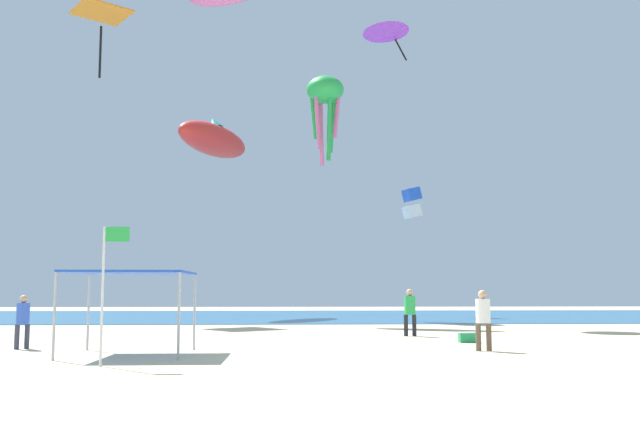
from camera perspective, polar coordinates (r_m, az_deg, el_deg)
ground at (r=18.80m, az=2.82°, el=-11.32°), size 110.00×110.00×0.10m
ocean_strip at (r=47.44m, az=-0.58°, el=-7.97°), size 110.00×23.96×0.03m
canopy_tent at (r=19.57m, az=-15.34°, el=-4.48°), size 3.15×3.03×2.25m
person_near_tent at (r=26.73m, az=7.45°, el=-7.30°), size 0.48×0.43×1.79m
person_central at (r=20.57m, az=13.34°, el=-7.70°), size 0.47×0.41×1.75m
person_rightmost at (r=22.51m, az=-23.37°, el=-7.43°), size 0.38×0.38×1.60m
banner_flag at (r=16.75m, az=-17.27°, el=-4.83°), size 0.61×0.06×3.21m
cooler_box at (r=23.84m, az=12.11°, el=-9.50°), size 0.57×0.37×0.35m
kite_box_blue at (r=47.09m, az=7.61°, el=1.37°), size 1.37×1.26×2.19m
kite_octopus_green at (r=44.07m, az=0.43°, el=10.32°), size 2.82×2.82×5.55m
kite_delta_purple at (r=39.21m, az=5.45°, el=15.46°), size 3.58×3.59×2.08m
kite_diamond_orange at (r=45.94m, az=-17.62°, el=15.77°), size 4.26×4.26×4.20m
kite_inflatable_red at (r=47.22m, az=-8.80°, el=6.55°), size 5.84×7.71×3.03m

